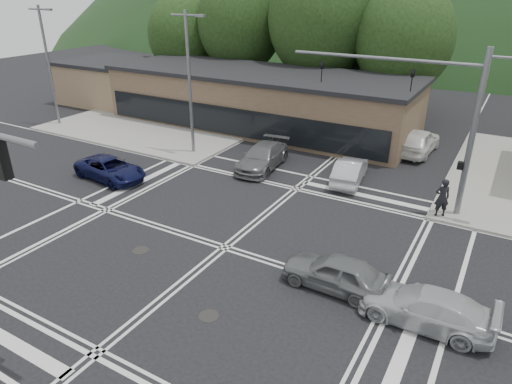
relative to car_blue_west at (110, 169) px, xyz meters
The scene contains 20 objects.
ground 10.43m from the car_blue_west, 16.91° to the right, with size 120.00×120.00×0.00m, color black.
sidewalk_nw 13.00m from the car_blue_west, 112.83° to the left, with size 16.00×16.00×0.15m, color gray.
commercial_row 14.17m from the car_blue_west, 82.02° to the left, with size 24.00×8.00×4.00m, color brown.
commercial_nw 19.84m from the car_blue_west, 135.14° to the left, with size 8.00×7.00×3.60m, color #846B4F.
hill_north 87.54m from the car_blue_west, 83.47° to the left, with size 252.00×126.00×140.00m, color #1F3718.
tree_n_a 22.32m from the car_blue_west, 100.91° to the left, with size 8.00×8.00×11.75m.
tree_n_b 22.51m from the car_blue_west, 79.31° to the left, with size 9.00×9.00×12.98m.
tree_n_c 24.38m from the car_blue_west, 62.41° to the left, with size 7.60×7.60×10.87m.
tree_n_d 22.95m from the car_blue_west, 116.69° to the left, with size 6.80×6.80×9.76m.
tree_n_e 27.00m from the car_blue_west, 72.32° to the left, with size 8.40×8.40×11.98m.
streetlight_nw 7.58m from the car_blue_west, 75.72° to the left, with size 2.50×0.25×9.00m.
streetlight_w 14.09m from the car_blue_west, 153.51° to the left, with size 2.50×0.25×9.00m.
signal_mast_ne 18.23m from the car_blue_west, 17.01° to the left, with size 11.65×0.30×8.00m.
car_blue_west is the anchor object (origin of this frame).
car_grey_center 15.46m from the car_blue_west, 12.43° to the right, with size 1.61×4.00×1.36m, color slate.
car_silver_east 18.77m from the car_blue_west, 11.31° to the right, with size 1.80×4.42×1.28m, color #B6BABE.
car_queue_a 13.82m from the car_blue_west, 28.46° to the left, with size 1.45×4.16×1.37m, color #B8B9BF.
car_queue_b 19.79m from the car_blue_west, 43.10° to the left, with size 1.99×4.95×1.69m, color white.
car_northbound 9.02m from the car_blue_west, 41.44° to the left, with size 2.03×4.99×1.45m, color slate.
pedestrian 18.03m from the car_blue_west, 14.36° to the left, with size 0.70×0.46×1.92m, color black.
Camera 1 is at (9.66, -13.97, 10.42)m, focal length 32.00 mm.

